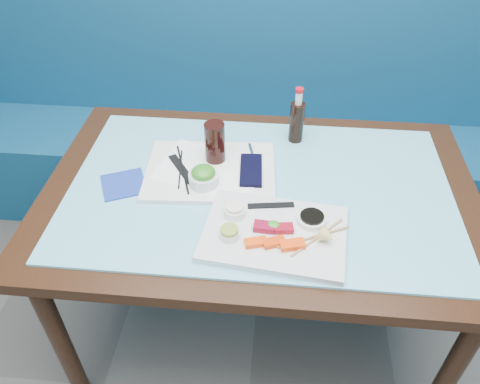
# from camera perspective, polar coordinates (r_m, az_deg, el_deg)

# --- Properties ---
(booth_bench) EXTENTS (3.00, 0.56, 1.17)m
(booth_bench) POSITION_cam_1_polar(r_m,az_deg,el_deg) (2.41, 3.44, 6.55)
(booth_bench) COLOR navy
(booth_bench) RESTS_ON ground
(dining_table) EXTENTS (1.40, 0.90, 0.75)m
(dining_table) POSITION_cam_1_polar(r_m,az_deg,el_deg) (1.57, 2.34, -1.96)
(dining_table) COLOR black
(dining_table) RESTS_ON ground
(glass_top) EXTENTS (1.22, 0.76, 0.01)m
(glass_top) POSITION_cam_1_polar(r_m,az_deg,el_deg) (1.51, 2.42, 0.46)
(glass_top) COLOR #6ABFD4
(glass_top) RESTS_ON dining_table
(sashimi_plate) EXTENTS (0.43, 0.33, 0.02)m
(sashimi_plate) POSITION_cam_1_polar(r_m,az_deg,el_deg) (1.34, 4.21, -5.10)
(sashimi_plate) COLOR silver
(sashimi_plate) RESTS_ON glass_top
(salmon_left) EXTENTS (0.07, 0.05, 0.01)m
(salmon_left) POSITION_cam_1_polar(r_m,az_deg,el_deg) (1.29, 1.93, -6.16)
(salmon_left) COLOR #FA470A
(salmon_left) RESTS_ON sashimi_plate
(salmon_mid) EXTENTS (0.07, 0.05, 0.02)m
(salmon_mid) POSITION_cam_1_polar(r_m,az_deg,el_deg) (1.29, 4.16, -6.14)
(salmon_mid) COLOR #EA3709
(salmon_mid) RESTS_ON sashimi_plate
(salmon_right) EXTENTS (0.07, 0.05, 0.02)m
(salmon_right) POSITION_cam_1_polar(r_m,az_deg,el_deg) (1.29, 6.38, -6.41)
(salmon_right) COLOR #FF410A
(salmon_right) RESTS_ON sashimi_plate
(tuna_left) EXTENTS (0.06, 0.04, 0.02)m
(tuna_left) POSITION_cam_1_polar(r_m,az_deg,el_deg) (1.33, 2.97, -4.27)
(tuna_left) COLOR maroon
(tuna_left) RESTS_ON sashimi_plate
(tuna_right) EXTENTS (0.06, 0.04, 0.02)m
(tuna_right) POSITION_cam_1_polar(r_m,az_deg,el_deg) (1.33, 5.34, -4.44)
(tuna_right) COLOR maroon
(tuna_right) RESTS_ON sashimi_plate
(seaweed_garnish) EXTENTS (0.05, 0.05, 0.02)m
(seaweed_garnish) POSITION_cam_1_polar(r_m,az_deg,el_deg) (1.33, 4.06, -4.13)
(seaweed_garnish) COLOR #2F8D20
(seaweed_garnish) RESTS_ON sashimi_plate
(ramekin_wasabi) EXTENTS (0.06, 0.06, 0.02)m
(ramekin_wasabi) POSITION_cam_1_polar(r_m,az_deg,el_deg) (1.31, -1.30, -5.18)
(ramekin_wasabi) COLOR white
(ramekin_wasabi) RESTS_ON sashimi_plate
(wasabi_fill) EXTENTS (0.06, 0.06, 0.01)m
(wasabi_fill) POSITION_cam_1_polar(r_m,az_deg,el_deg) (1.29, -1.31, -4.67)
(wasabi_fill) COLOR olive
(wasabi_fill) RESTS_ON ramekin_wasabi
(ramekin_ginger) EXTENTS (0.06, 0.06, 0.03)m
(ramekin_ginger) POSITION_cam_1_polar(r_m,az_deg,el_deg) (1.37, -0.67, -2.45)
(ramekin_ginger) COLOR white
(ramekin_ginger) RESTS_ON sashimi_plate
(ginger_fill) EXTENTS (0.06, 0.06, 0.01)m
(ginger_fill) POSITION_cam_1_polar(r_m,az_deg,el_deg) (1.36, -0.68, -1.89)
(ginger_fill) COLOR #F1E1C6
(ginger_fill) RESTS_ON ramekin_ginger
(soy_dish) EXTENTS (0.11, 0.11, 0.02)m
(soy_dish) POSITION_cam_1_polar(r_m,az_deg,el_deg) (1.37, 8.73, -3.30)
(soy_dish) COLOR white
(soy_dish) RESTS_ON sashimi_plate
(soy_fill) EXTENTS (0.08, 0.08, 0.01)m
(soy_fill) POSITION_cam_1_polar(r_m,az_deg,el_deg) (1.36, 8.78, -2.94)
(soy_fill) COLOR black
(soy_fill) RESTS_ON soy_dish
(lemon_wedge) EXTENTS (0.06, 0.06, 0.05)m
(lemon_wedge) POSITION_cam_1_polar(r_m,az_deg,el_deg) (1.31, 10.63, -5.35)
(lemon_wedge) COLOR #DFC669
(lemon_wedge) RESTS_ON sashimi_plate
(chopstick_sleeve) EXTENTS (0.14, 0.04, 0.00)m
(chopstick_sleeve) POSITION_cam_1_polar(r_m,az_deg,el_deg) (1.41, 3.80, -1.64)
(chopstick_sleeve) COLOR black
(chopstick_sleeve) RESTS_ON sashimi_plate
(wooden_chopstick_a) EXTENTS (0.20, 0.11, 0.01)m
(wooden_chopstick_a) POSITION_cam_1_polar(r_m,az_deg,el_deg) (1.33, 8.99, -5.41)
(wooden_chopstick_a) COLOR #988047
(wooden_chopstick_a) RESTS_ON sashimi_plate
(wooden_chopstick_b) EXTENTS (0.15, 0.16, 0.01)m
(wooden_chopstick_b) POSITION_cam_1_polar(r_m,az_deg,el_deg) (1.33, 9.42, -5.44)
(wooden_chopstick_b) COLOR tan
(wooden_chopstick_b) RESTS_ON sashimi_plate
(serving_tray) EXTENTS (0.44, 0.34, 0.02)m
(serving_tray) POSITION_cam_1_polar(r_m,az_deg,el_deg) (1.56, -3.62, 2.56)
(serving_tray) COLOR white
(serving_tray) RESTS_ON glass_top
(paper_placemat) EXTENTS (0.39, 0.32, 0.00)m
(paper_placemat) POSITION_cam_1_polar(r_m,az_deg,el_deg) (1.55, -3.63, 2.82)
(paper_placemat) COLOR white
(paper_placemat) RESTS_ON serving_tray
(seaweed_bowl) EXTENTS (0.11, 0.11, 0.04)m
(seaweed_bowl) POSITION_cam_1_polar(r_m,az_deg,el_deg) (1.49, -4.45, 1.61)
(seaweed_bowl) COLOR silver
(seaweed_bowl) RESTS_ON serving_tray
(seaweed_salad) EXTENTS (0.08, 0.08, 0.04)m
(seaweed_salad) POSITION_cam_1_polar(r_m,az_deg,el_deg) (1.47, -4.51, 2.40)
(seaweed_salad) COLOR #2E7A1C
(seaweed_salad) RESTS_ON seaweed_bowl
(cola_glass) EXTENTS (0.08, 0.08, 0.14)m
(cola_glass) POSITION_cam_1_polar(r_m,az_deg,el_deg) (1.55, -3.08, 6.05)
(cola_glass) COLOR black
(cola_glass) RESTS_ON serving_tray
(navy_pouch) EXTENTS (0.08, 0.17, 0.01)m
(navy_pouch) POSITION_cam_1_polar(r_m,az_deg,el_deg) (1.54, 1.35, 2.69)
(navy_pouch) COLOR black
(navy_pouch) RESTS_ON serving_tray
(fork) EXTENTS (0.03, 0.09, 0.01)m
(fork) POSITION_cam_1_polar(r_m,az_deg,el_deg) (1.62, 1.43, 4.96)
(fork) COLOR silver
(fork) RESTS_ON serving_tray
(black_chopstick_a) EXTENTS (0.03, 0.20, 0.01)m
(black_chopstick_a) POSITION_cam_1_polar(r_m,az_deg,el_deg) (1.56, -7.29, 2.84)
(black_chopstick_a) COLOR black
(black_chopstick_a) RESTS_ON serving_tray
(black_chopstick_b) EXTENTS (0.09, 0.25, 0.01)m
(black_chopstick_b) POSITION_cam_1_polar(r_m,az_deg,el_deg) (1.56, -7.00, 2.84)
(black_chopstick_b) COLOR black
(black_chopstick_b) RESTS_ON serving_tray
(tray_sleeve) EXTENTS (0.12, 0.16, 0.00)m
(tray_sleeve) POSITION_cam_1_polar(r_m,az_deg,el_deg) (1.56, -7.14, 2.82)
(tray_sleeve) COLOR black
(tray_sleeve) RESTS_ON serving_tray
(cola_bottle_body) EXTENTS (0.05, 0.05, 0.15)m
(cola_bottle_body) POSITION_cam_1_polar(r_m,az_deg,el_deg) (1.69, 6.92, 8.43)
(cola_bottle_body) COLOR black
(cola_bottle_body) RESTS_ON glass_top
(cola_bottle_neck) EXTENTS (0.03, 0.03, 0.05)m
(cola_bottle_neck) POSITION_cam_1_polar(r_m,az_deg,el_deg) (1.64, 7.19, 11.30)
(cola_bottle_neck) COLOR silver
(cola_bottle_neck) RESTS_ON cola_bottle_body
(cola_bottle_cap) EXTENTS (0.03, 0.03, 0.01)m
(cola_bottle_cap) POSITION_cam_1_polar(r_m,az_deg,el_deg) (1.62, 7.28, 12.21)
(cola_bottle_cap) COLOR #BA0B17
(cola_bottle_cap) RESTS_ON cola_bottle_neck
(blue_napkin) EXTENTS (0.18, 0.18, 0.01)m
(blue_napkin) POSITION_cam_1_polar(r_m,az_deg,el_deg) (1.56, -14.00, 0.93)
(blue_napkin) COLOR navy
(blue_napkin) RESTS_ON glass_top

